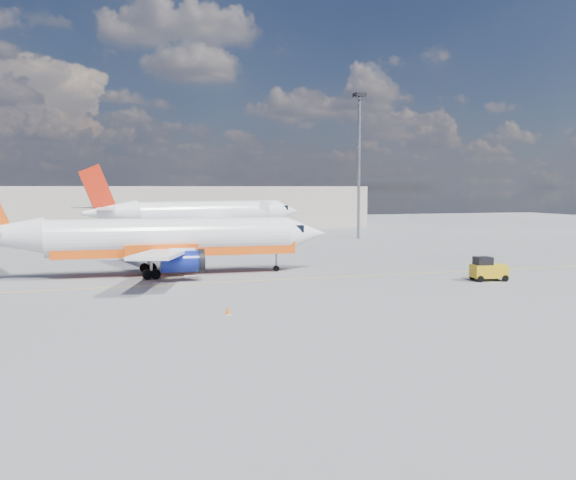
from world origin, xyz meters
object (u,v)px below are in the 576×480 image
object	(u,v)px
main_jet	(160,239)
gse_tug	(488,269)
second_jet	(204,215)
traffic_cone	(228,310)

from	to	relation	value
main_jet	gse_tug	size ratio (longest dim) A/B	10.61
second_jet	gse_tug	xyz separation A→B (m)	(14.44, -50.76, -2.71)
main_jet	second_jet	distance (m)	40.61
main_jet	traffic_cone	distance (m)	19.41
main_jet	gse_tug	distance (m)	28.31
second_jet	traffic_cone	distance (m)	58.97
second_jet	main_jet	bearing A→B (deg)	-122.78
main_jet	second_jet	bearing A→B (deg)	76.46
traffic_cone	gse_tug	bearing A→B (deg)	17.17
traffic_cone	second_jet	bearing A→B (deg)	80.82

